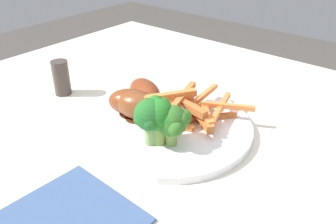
{
  "coord_description": "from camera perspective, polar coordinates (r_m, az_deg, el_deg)",
  "views": [
    {
      "loc": [
        -0.31,
        -0.33,
        1.03
      ],
      "look_at": [
        0.06,
        -0.04,
        0.77
      ],
      "focal_mm": 38.48,
      "sensor_mm": 36.0,
      "label": 1
    }
  ],
  "objects": [
    {
      "name": "dining_table",
      "position": [
        0.61,
        -6.14,
        -12.87
      ],
      "size": [
        0.92,
        0.88,
        0.74
      ],
      "color": "silver",
      "rests_on": "ground_plane"
    },
    {
      "name": "dinner_plate",
      "position": [
        0.55,
        -0.0,
        -2.35
      ],
      "size": [
        0.26,
        0.26,
        0.01
      ],
      "primitive_type": "cylinder",
      "color": "white",
      "rests_on": "dining_table"
    },
    {
      "name": "broccoli_floret_front",
      "position": [
        0.48,
        -2.39,
        -0.51
      ],
      "size": [
        0.05,
        0.05,
        0.07
      ],
      "color": "#83AC60",
      "rests_on": "dinner_plate"
    },
    {
      "name": "broccoli_floret_middle",
      "position": [
        0.48,
        -1.44,
        -0.46
      ],
      "size": [
        0.05,
        0.05,
        0.07
      ],
      "color": "#84A44A",
      "rests_on": "dinner_plate"
    },
    {
      "name": "broccoli_floret_back",
      "position": [
        0.48,
        0.89,
        -1.52
      ],
      "size": [
        0.05,
        0.05,
        0.06
      ],
      "color": "#86A74D",
      "rests_on": "dinner_plate"
    },
    {
      "name": "carrot_fries_pile",
      "position": [
        0.55,
        4.21,
        0.56
      ],
      "size": [
        0.16,
        0.14,
        0.04
      ],
      "color": "orange",
      "rests_on": "dinner_plate"
    },
    {
      "name": "chicken_drumstick_near",
      "position": [
        0.55,
        -4.4,
        0.88
      ],
      "size": [
        0.06,
        0.12,
        0.04
      ],
      "color": "#562412",
      "rests_on": "dinner_plate"
    },
    {
      "name": "chicken_drumstick_far",
      "position": [
        0.57,
        -5.17,
        1.48
      ],
      "size": [
        0.08,
        0.13,
        0.04
      ],
      "color": "#55210F",
      "rests_on": "dinner_plate"
    },
    {
      "name": "chicken_drumstick_extra",
      "position": [
        0.59,
        -3.44,
        2.8
      ],
      "size": [
        0.09,
        0.14,
        0.04
      ],
      "color": "#571F0F",
      "rests_on": "dinner_plate"
    },
    {
      "name": "pepper_shaker",
      "position": [
        0.68,
        -16.55,
        5.23
      ],
      "size": [
        0.03,
        0.03,
        0.06
      ],
      "primitive_type": "cylinder",
      "color": "#423833",
      "rests_on": "dining_table"
    }
  ]
}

